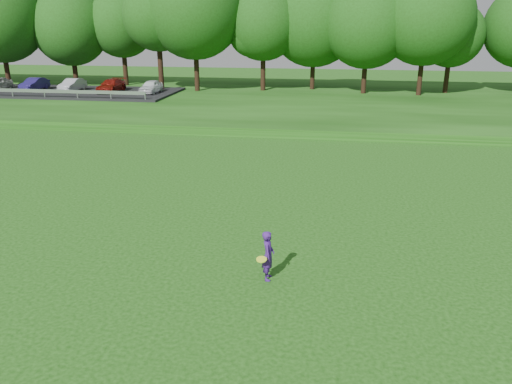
# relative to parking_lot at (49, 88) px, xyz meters

# --- Properties ---
(ground) EXTENTS (140.00, 140.00, 0.00)m
(ground) POSITION_rel_parking_lot_xyz_m (24.35, -32.82, -1.06)
(ground) COLOR #143E0C
(ground) RESTS_ON ground
(berm) EXTENTS (130.00, 30.00, 0.60)m
(berm) POSITION_rel_parking_lot_xyz_m (24.35, 1.18, -0.76)
(berm) COLOR #143E0C
(berm) RESTS_ON ground
(walking_path) EXTENTS (130.00, 1.60, 0.04)m
(walking_path) POSITION_rel_parking_lot_xyz_m (24.35, -12.82, -1.04)
(walking_path) COLOR gray
(walking_path) RESTS_ON ground
(treeline) EXTENTS (104.00, 7.00, 15.00)m
(treeline) POSITION_rel_parking_lot_xyz_m (24.35, 5.18, 7.04)
(treeline) COLOR #1A430F
(treeline) RESTS_ON berm
(parking_lot) EXTENTS (24.00, 9.00, 1.38)m
(parking_lot) POSITION_rel_parking_lot_xyz_m (0.00, 0.00, 0.00)
(parking_lot) COLOR black
(parking_lot) RESTS_ON berm
(woman) EXTENTS (0.49, 0.81, 1.51)m
(woman) POSITION_rel_parking_lot_xyz_m (25.99, -32.44, -0.30)
(woman) COLOR #421A78
(woman) RESTS_ON ground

